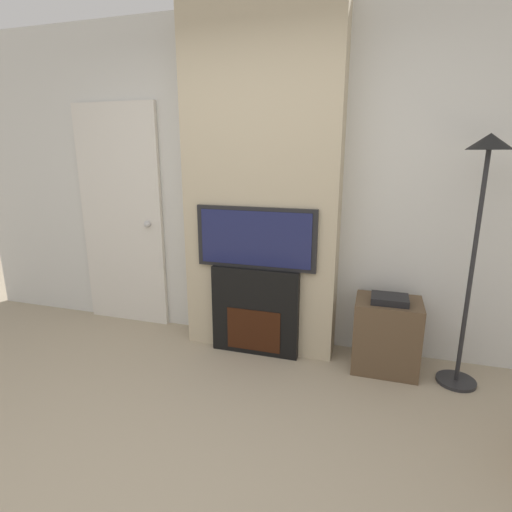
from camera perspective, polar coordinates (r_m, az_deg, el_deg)
name	(u,v)px	position (r m, az deg, el deg)	size (l,w,h in m)	color
wall_back	(267,185)	(3.35, 1.65, 10.14)	(6.00, 0.06, 2.70)	silver
chimney_breast	(261,186)	(3.18, 0.79, 9.91)	(1.23, 0.29, 2.70)	#BCAD8E
fireplace	(256,311)	(3.28, -0.01, -7.82)	(0.72, 0.15, 0.72)	black
television	(256,238)	(3.10, -0.02, 2.59)	(0.96, 0.07, 0.49)	black
floor_lamp	(481,205)	(2.95, 29.47, 6.35)	(0.27, 0.27, 1.73)	#262628
media_stand	(386,334)	(3.22, 18.12, -10.54)	(0.48, 0.37, 0.60)	brown
entry_door	(122,217)	(3.95, -18.62, 5.24)	(0.84, 0.09, 2.04)	silver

